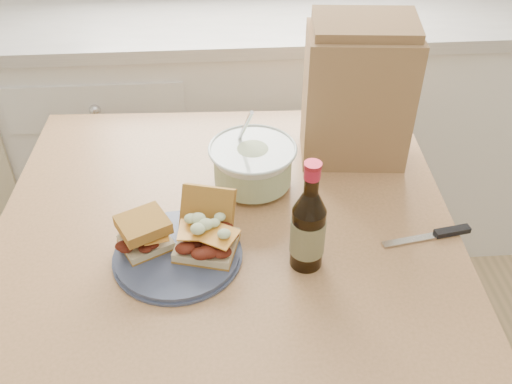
{
  "coord_description": "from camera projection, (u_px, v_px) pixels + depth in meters",
  "views": [
    {
      "loc": [
        -0.11,
        -0.17,
        1.65
      ],
      "look_at": [
        -0.05,
        0.75,
        0.9
      ],
      "focal_mm": 40.0,
      "sensor_mm": 36.0,
      "label": 1
    }
  ],
  "objects": [
    {
      "name": "cabinet_run",
      "position": [
        251.0,
        126.0,
        2.2
      ],
      "size": [
        2.5,
        0.64,
        0.94
      ],
      "color": "white",
      "rests_on": "ground"
    },
    {
      "name": "sandwich_left",
      "position": [
        144.0,
        233.0,
        1.13
      ],
      "size": [
        0.12,
        0.12,
        0.07
      ],
      "rotation": [
        0.0,
        0.0,
        0.48
      ],
      "color": "beige",
      "rests_on": "plate"
    },
    {
      "name": "knife",
      "position": [
        441.0,
        233.0,
        1.2
      ],
      "size": [
        0.2,
        0.05,
        0.01
      ],
      "rotation": [
        0.0,
        0.0,
        0.17
      ],
      "color": "silver",
      "rests_on": "dining_table"
    },
    {
      "name": "beer_bottle",
      "position": [
        308.0,
        228.0,
        1.08
      ],
      "size": [
        0.07,
        0.07,
        0.24
      ],
      "rotation": [
        0.0,
        0.0,
        -0.13
      ],
      "color": "black",
      "rests_on": "dining_table"
    },
    {
      "name": "paper_bag",
      "position": [
        357.0,
        97.0,
        1.34
      ],
      "size": [
        0.26,
        0.18,
        0.32
      ],
      "primitive_type": "cube",
      "rotation": [
        0.0,
        0.0,
        -0.09
      ],
      "color": "#A37C4F",
      "rests_on": "dining_table"
    },
    {
      "name": "dining_table",
      "position": [
        227.0,
        270.0,
        1.29
      ],
      "size": [
        1.03,
        1.03,
        0.82
      ],
      "rotation": [
        0.0,
        0.0,
        -0.04
      ],
      "color": "tan",
      "rests_on": "ground"
    },
    {
      "name": "plate",
      "position": [
        178.0,
        254.0,
        1.15
      ],
      "size": [
        0.25,
        0.25,
        0.02
      ],
      "primitive_type": "cylinder",
      "color": "#3E4864",
      "rests_on": "dining_table"
    },
    {
      "name": "coleslaw_bowl",
      "position": [
        253.0,
        167.0,
        1.31
      ],
      "size": [
        0.2,
        0.2,
        0.2
      ],
      "color": "white",
      "rests_on": "dining_table"
    },
    {
      "name": "sandwich_right",
      "position": [
        207.0,
        229.0,
        1.14
      ],
      "size": [
        0.14,
        0.18,
        0.1
      ],
      "rotation": [
        0.0,
        0.0,
        -0.27
      ],
      "color": "beige",
      "rests_on": "plate"
    }
  ]
}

